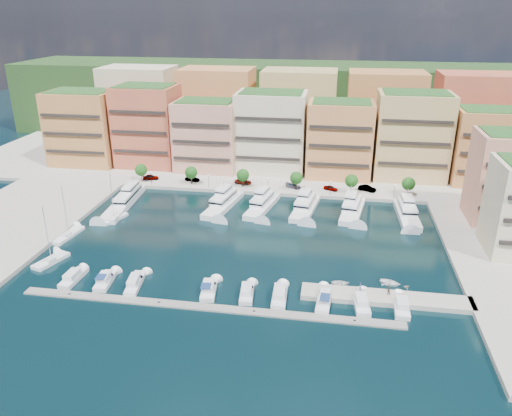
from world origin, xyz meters
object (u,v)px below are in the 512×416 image
object	(u,v)px
yacht_5	(352,209)
cruiser_9	(401,307)
cruiser_7	(324,300)
car_5	(367,188)
lamppost_0	(151,176)
cruiser_2	(135,283)
tender_3	(406,287)
lamppost_1	(209,179)
car_3	(293,185)
lamppost_2	(268,182)
tender_1	(346,287)
sailboat_0	(51,261)
yacht_4	(305,207)
tree_3	(296,178)
cruiser_8	(361,303)
car_0	(151,177)
cruiser_5	(247,293)
cruiser_6	(280,296)
person_0	(360,287)
tree_1	(191,173)
yacht_0	(125,200)
car_2	(243,182)
yacht_3	(263,204)
sailboat_2	(114,219)
tender_2	(390,283)
tree_4	(351,181)
car_4	(331,188)
yacht_2	(224,202)
yacht_6	(407,212)
tree_0	(141,170)
tree_5	(408,184)
cruiser_1	(105,281)
lamppost_4	(394,189)
car_1	(192,179)
sailboat_1	(68,236)

from	to	relation	value
yacht_5	cruiser_9	size ratio (longest dim) A/B	2.40
cruiser_7	cruiser_9	bearing A→B (deg)	0.15
car_5	lamppost_0	bearing A→B (deg)	118.32
cruiser_2	tender_3	bearing A→B (deg)	8.34
lamppost_1	car_3	xyz separation A→B (m)	(24.99, 4.21, -2.14)
lamppost_2	tender_1	size ratio (longest dim) A/B	2.51
cruiser_7	sailboat_0	xyz separation A→B (m)	(-59.17, 6.33, -0.25)
sailboat_0	yacht_4	bearing A→B (deg)	36.45
sailboat_0	tree_3	bearing A→B (deg)	46.76
cruiser_8	car_0	world-z (taller)	car_0
cruiser_5	cruiser_6	size ratio (longest dim) A/B	0.90
person_0	car_3	bearing A→B (deg)	11.68
tree_1	person_0	bearing A→B (deg)	-47.93
yacht_0	cruiser_9	world-z (taller)	yacht_0
tree_3	car_2	world-z (taller)	tree_3
tree_3	cruiser_8	world-z (taller)	tree_3
tree_3	yacht_3	size ratio (longest dim) A/B	0.29
lamppost_1	sailboat_2	world-z (taller)	sailboat_2
cruiser_6	tender_2	xyz separation A→B (m)	(21.19, 8.69, -0.12)
tree_4	car_4	xyz separation A→B (m)	(-5.80, 1.37, -3.02)
yacht_2	car_4	xyz separation A→B (m)	(29.01, 15.16, 0.52)
yacht_6	sailboat_2	distance (m)	76.79
tree_1	lamppost_1	bearing A→B (deg)	-20.97
cruiser_8	cruiser_9	xyz separation A→B (m)	(7.24, 0.00, 0.00)
sailboat_2	car_5	world-z (taller)	sailboat_2
tree_0	cruiser_5	bearing A→B (deg)	-53.04
cruiser_5	cruiser_7	world-z (taller)	cruiser_7
cruiser_5	car_3	size ratio (longest dim) A/B	1.60
car_4	tree_5	bearing A→B (deg)	-70.03
tree_5	cruiser_5	world-z (taller)	tree_5
cruiser_1	car_3	size ratio (longest dim) A/B	1.67
tender_2	cruiser_6	bearing A→B (deg)	129.00
tender_1	tree_1	bearing A→B (deg)	25.82
lamppost_2	sailboat_2	bearing A→B (deg)	-145.56
lamppost_0	car_3	world-z (taller)	lamppost_0
yacht_3	sailboat_0	bearing A→B (deg)	-136.49
cruiser_7	yacht_3	bearing A→B (deg)	112.30
lamppost_4	cruiser_1	size ratio (longest dim) A/B	0.53
tree_0	car_1	distance (m)	15.93
tender_1	yacht_4	bearing A→B (deg)	-0.41
cruiser_6	car_2	world-z (taller)	car_2
yacht_5	tree_4	bearing A→B (deg)	91.55
cruiser_8	person_0	world-z (taller)	person_0
tree_0	cruiser_9	size ratio (longest dim) A/B	0.73
lamppost_4	cruiser_9	bearing A→B (deg)	-93.56
car_0	car_1	size ratio (longest dim) A/B	1.09
sailboat_1	tender_2	distance (m)	75.60
cruiser_7	sailboat_1	world-z (taller)	sailboat_1
cruiser_1	cruiser_5	world-z (taller)	cruiser_1
cruiser_6	cruiser_7	size ratio (longest dim) A/B	0.90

